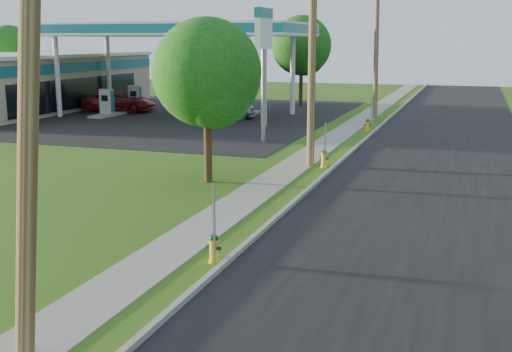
% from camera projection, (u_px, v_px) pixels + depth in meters
% --- Properties ---
extents(ground_plane, '(140.00, 140.00, 0.00)m').
position_uv_depth(ground_plane, '(113.00, 340.00, 11.46)').
color(ground_plane, '#2F4F12').
rests_on(ground_plane, ground).
extents(road, '(8.00, 120.00, 0.02)m').
position_uv_depth(road, '(419.00, 218.00, 19.31)').
color(road, black).
rests_on(road, ground).
extents(curb, '(0.15, 120.00, 0.15)m').
position_uv_depth(curb, '(291.00, 205.00, 20.55)').
color(curb, gray).
rests_on(curb, ground).
extents(sidewalk, '(1.50, 120.00, 0.03)m').
position_uv_depth(sidewalk, '(240.00, 203.00, 21.12)').
color(sidewalk, gray).
rests_on(sidewalk, ground).
extents(forecourt, '(26.00, 28.00, 0.02)m').
position_uv_depth(forecourt, '(153.00, 114.00, 46.13)').
color(forecourt, black).
rests_on(forecourt, ground).
extents(utility_pole_near, '(1.40, 0.32, 9.48)m').
position_uv_depth(utility_pole_near, '(29.00, 71.00, 9.73)').
color(utility_pole_near, brown).
rests_on(utility_pole_near, ground).
extents(utility_pole_mid, '(1.40, 0.32, 9.80)m').
position_uv_depth(utility_pole_mid, '(312.00, 48.00, 26.37)').
color(utility_pole_mid, brown).
rests_on(utility_pole_mid, ground).
extents(utility_pole_far, '(1.40, 0.32, 9.50)m').
position_uv_depth(utility_pole_far, '(376.00, 47.00, 43.08)').
color(utility_pole_far, brown).
rests_on(utility_pole_far, ground).
extents(sign_post_near, '(0.05, 0.04, 2.00)m').
position_uv_depth(sign_post_near, '(214.00, 225.00, 15.07)').
color(sign_post_near, gray).
rests_on(sign_post_near, ground).
extents(sign_post_mid, '(0.05, 0.04, 2.00)m').
position_uv_depth(sign_post_mid, '(325.00, 147.00, 26.00)').
color(sign_post_mid, gray).
rests_on(sign_post_mid, ground).
extents(sign_post_far, '(0.05, 0.04, 2.00)m').
position_uv_depth(sign_post_far, '(371.00, 115.00, 37.30)').
color(sign_post_far, gray).
rests_on(sign_post_far, ground).
extents(gas_canopy, '(18.18, 9.18, 6.40)m').
position_uv_depth(gas_canopy, '(176.00, 31.00, 44.28)').
color(gas_canopy, silver).
rests_on(gas_canopy, ground).
extents(fuel_pump_nw, '(1.20, 3.20, 1.90)m').
position_uv_depth(fuel_pump_nw, '(107.00, 106.00, 44.91)').
color(fuel_pump_nw, gray).
rests_on(fuel_pump_nw, ground).
extents(fuel_pump_ne, '(1.20, 3.20, 1.90)m').
position_uv_depth(fuel_pump_ne, '(227.00, 111.00, 42.09)').
color(fuel_pump_ne, gray).
rests_on(fuel_pump_ne, ground).
extents(fuel_pump_sw, '(1.20, 3.20, 1.90)m').
position_uv_depth(fuel_pump_sw, '(135.00, 101.00, 48.62)').
color(fuel_pump_sw, gray).
rests_on(fuel_pump_sw, ground).
extents(fuel_pump_se, '(1.20, 3.20, 1.90)m').
position_uv_depth(fuel_pump_se, '(247.00, 105.00, 45.79)').
color(fuel_pump_se, gray).
rests_on(fuel_pump_se, ground).
extents(convenience_store, '(10.40, 22.40, 4.25)m').
position_uv_depth(convenience_store, '(23.00, 82.00, 49.14)').
color(convenience_store, tan).
rests_on(convenience_store, ground).
extents(price_pylon, '(0.34, 2.04, 6.85)m').
position_uv_depth(price_pylon, '(264.00, 37.00, 32.59)').
color(price_pylon, gray).
rests_on(price_pylon, ground).
extents(tree_verge, '(4.03, 4.03, 6.11)m').
position_uv_depth(tree_verge, '(209.00, 77.00, 23.40)').
color(tree_verge, '#312215').
rests_on(tree_verge, ground).
extents(tree_lot, '(4.76, 4.76, 7.22)m').
position_uv_depth(tree_lot, '(302.00, 48.00, 51.04)').
color(tree_lot, '#312215').
rests_on(tree_lot, ground).
extents(tree_back, '(4.35, 4.35, 6.59)m').
position_uv_depth(tree_back, '(10.00, 52.00, 57.67)').
color(tree_back, '#312215').
rests_on(tree_back, ground).
extents(hydrant_near, '(0.39, 0.35, 0.75)m').
position_uv_depth(hydrant_near, '(214.00, 248.00, 15.40)').
color(hydrant_near, yellow).
rests_on(hydrant_near, ground).
extents(hydrant_mid, '(0.41, 0.36, 0.79)m').
position_uv_depth(hydrant_mid, '(324.00, 158.00, 26.91)').
color(hydrant_mid, yellow).
rests_on(hydrant_mid, ground).
extents(hydrant_far, '(0.40, 0.36, 0.77)m').
position_uv_depth(hydrant_far, '(368.00, 125.00, 37.48)').
color(hydrant_far, yellow).
rests_on(hydrant_far, ground).
extents(car_red, '(5.72, 3.27, 1.50)m').
position_uv_depth(car_red, '(119.00, 102.00, 47.86)').
color(car_red, maroon).
rests_on(car_red, ground).
extents(car_silver, '(4.88, 2.71, 1.57)m').
position_uv_depth(car_silver, '(222.00, 107.00, 43.85)').
color(car_silver, '#B5B7BC').
rests_on(car_silver, ground).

